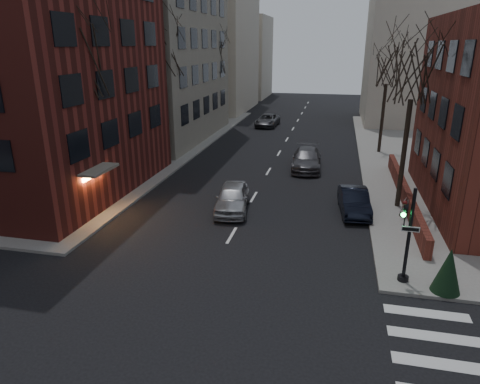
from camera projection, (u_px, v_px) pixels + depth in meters
name	position (u px, v px, depth m)	size (l,w,h in m)	color
sidewalk_far_left	(4.00, 138.00, 44.68)	(44.00, 44.00, 0.15)	gray
building_left_brick	(6.00, 50.00, 26.50)	(15.00, 15.00, 18.00)	maroon
low_wall_right	(405.00, 193.00, 26.39)	(0.35, 16.00, 1.00)	maroon
building_distant_la	(201.00, 46.00, 61.87)	(14.00, 16.00, 18.00)	#B3A897
building_distant_ra	(428.00, 56.00, 51.35)	(14.00, 14.00, 16.00)	#B3A897
building_distant_lb	(241.00, 57.00, 77.78)	(10.00, 12.00, 14.00)	#B3A897
traffic_signal	(406.00, 241.00, 17.04)	(0.76, 0.44, 4.00)	black
tree_left_a	(81.00, 61.00, 22.98)	(4.18, 4.18, 10.26)	#2D231C
tree_left_b	(165.00, 50.00, 33.89)	(4.40, 4.40, 10.80)	#2D231C
tree_left_c	(214.00, 57.00, 47.08)	(3.96, 3.96, 9.72)	#2D231C
tree_right_a	(415.00, 70.00, 23.15)	(3.96, 3.96, 9.72)	#2D231C
tree_right_b	(388.00, 66.00, 36.19)	(3.74, 3.74, 9.18)	#2D231C
streetlamp_near	(156.00, 117.00, 31.61)	(0.36, 0.36, 6.28)	black
streetlamp_far	(224.00, 90.00, 50.04)	(0.36, 0.36, 6.28)	black
parked_sedan	(354.00, 201.00, 24.81)	(1.51, 4.34, 1.43)	black
car_lane_silver	(232.00, 198.00, 25.17)	(1.87, 4.64, 1.58)	#A9AAAF
car_lane_gray	(307.00, 159.00, 33.58)	(2.21, 5.43, 1.58)	#434247
car_lane_far	(267.00, 120.00, 51.09)	(2.35, 5.10, 1.42)	#46464B
sandwich_board	(406.00, 207.00, 24.19)	(0.43, 0.60, 0.96)	silver
evergreen_shrub	(448.00, 270.00, 16.53)	(1.11, 1.11, 1.86)	#16331D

